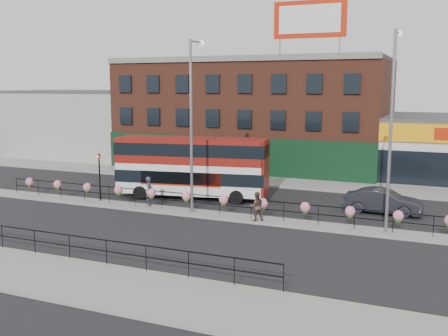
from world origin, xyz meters
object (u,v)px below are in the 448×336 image
at_px(car, 383,201).
at_px(pedestrian_b, 256,206).
at_px(double_decker_bus, 192,161).
at_px(pedestrian_a, 149,191).
at_px(lamp_column_west, 193,111).
at_px(lamp_column_east, 392,114).

xyz_separation_m(car, pedestrian_b, (-6.46, -5.22, 0.22)).
xyz_separation_m(double_decker_bus, pedestrian_a, (-1.27, -3.72, -1.53)).
bearing_deg(double_decker_bus, car, 2.87).
relative_size(double_decker_bus, car, 2.28).
bearing_deg(lamp_column_west, double_decker_bus, 117.36).
bearing_deg(double_decker_bus, pedestrian_b, -35.70).
bearing_deg(car, pedestrian_b, 131.28).
xyz_separation_m(double_decker_bus, lamp_column_west, (2.01, -3.89, 3.71)).
bearing_deg(pedestrian_a, pedestrian_b, -117.18).
xyz_separation_m(double_decker_bus, car, (12.83, 0.64, -1.86)).
relative_size(car, lamp_column_east, 0.45).
height_order(lamp_column_west, lamp_column_east, lamp_column_east).
bearing_deg(pedestrian_b, double_decker_bus, -65.21).
bearing_deg(lamp_column_west, lamp_column_east, -0.35).
height_order(pedestrian_b, lamp_column_east, lamp_column_east).
bearing_deg(double_decker_bus, lamp_column_west, -62.64).
relative_size(car, lamp_column_west, 0.45).
bearing_deg(pedestrian_a, lamp_column_west, -113.70).
relative_size(double_decker_bus, pedestrian_b, 6.43).
bearing_deg(pedestrian_b, lamp_column_west, -38.49).
height_order(car, lamp_column_east, lamp_column_east).
relative_size(pedestrian_a, lamp_column_west, 0.18).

